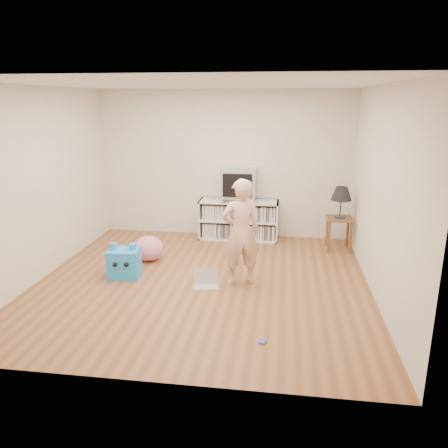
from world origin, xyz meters
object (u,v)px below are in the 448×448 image
Objects in this scene: crt_tv at (239,183)px; plush_pink at (149,248)px; side_table at (339,225)px; laptop at (206,281)px; media_unit at (239,219)px; table_lamp at (341,194)px; plush_blue at (124,263)px; dvd_deck at (239,199)px; person at (241,233)px.

crt_tv reaches higher than plush_pink.
side_table is (1.71, -0.37, -0.60)m from crt_tv.
laptop is (-0.21, -2.14, -0.96)m from crt_tv.
media_unit is 0.67m from crt_tv.
laptop is at bearing -38.41° from plush_pink.
plush_pink is at bearing -162.53° from table_lamp.
laptop is (-1.92, -1.77, -0.88)m from table_lamp.
table_lamp is 2.75m from laptop.
side_table is 1.11× the size of plush_blue.
dvd_deck is 0.29m from crt_tv.
crt_tv is 2.03m from person.
crt_tv reaches higher than laptop.
person is at bearing -83.22° from media_unit.
person reaches higher than crt_tv.
side_table is at bearing 17.47° from plush_pink.
plush_pink is at bearing -134.12° from crt_tv.
dvd_deck reaches higher than laptop.
media_unit is at bearing 90.00° from dvd_deck.
person is 1.72m from plush_blue.
dvd_deck is (0.00, -0.02, 0.39)m from media_unit.
crt_tv reaches higher than plush_blue.
plush_pink is at bearing -133.71° from media_unit.
plush_pink is at bearing -162.53° from side_table.
plush_blue is at bearing 161.57° from laptop.
table_lamp is (1.71, -0.39, 0.59)m from media_unit.
plush_blue is at bearing -152.45° from table_lamp.
side_table reaches higher than laptop.
crt_tv is 1.75m from table_lamp.
person reaches higher than plush_blue.
media_unit is 3.11× the size of dvd_deck.
dvd_deck is 0.99× the size of plush_pink.
plush_pink is (-1.26, -1.30, -0.83)m from crt_tv.
person is 2.93× the size of plush_blue.
crt_tv is at bearing -90.00° from dvd_deck.
laptop is at bearing -95.61° from crt_tv.
media_unit is 0.39m from dvd_deck.
plush_pink is (-1.50, 0.69, -0.53)m from person.
dvd_deck is 1.78m from side_table.
crt_tv is 1.09× the size of side_table.
side_table is 3.52m from plush_blue.
dvd_deck reaches higher than plush_blue.
media_unit is 1.85m from table_lamp.
media_unit is at bearing 90.00° from crt_tv.
plush_blue is (-3.11, -1.62, -0.21)m from side_table.
plush_blue is at bearing -20.10° from person.
media_unit is at bearing 167.28° from table_lamp.
person is at bearing -132.08° from side_table.
media_unit is 2.83× the size of plush_blue.
person reaches higher than dvd_deck.
laptop is (-1.92, -1.77, -0.35)m from side_table.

